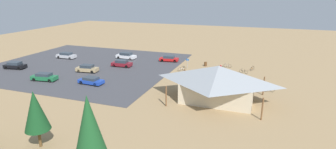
{
  "coord_description": "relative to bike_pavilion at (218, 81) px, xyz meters",
  "views": [
    {
      "loc": [
        -12.75,
        48.71,
        15.38
      ],
      "look_at": [
        2.89,
        4.88,
        1.2
      ],
      "focal_mm": 29.18,
      "sensor_mm": 36.0,
      "label": 1
    }
  ],
  "objects": [
    {
      "name": "lot_sign",
      "position": [
        8.83,
        -15.17,
        -1.65
      ],
      "size": [
        0.56,
        0.08,
        2.2
      ],
      "color": "#99999E",
      "rests_on": "ground"
    },
    {
      "name": "bicycle_black_back_row",
      "position": [
        -2.49,
        -15.59,
        -2.69
      ],
      "size": [
        1.64,
        0.74,
        0.84
      ],
      "color": "black",
      "rests_on": "ground"
    },
    {
      "name": "pine_center",
      "position": [
        5.29,
        23.24,
        2.68
      ],
      "size": [
        2.95,
        2.95,
        8.65
      ],
      "color": "brown",
      "rests_on": "ground"
    },
    {
      "name": "car_black_second_row",
      "position": [
        42.41,
        -3.03,
        -2.3
      ],
      "size": [
        4.54,
        2.55,
        1.44
      ],
      "color": "black",
      "rests_on": "parking_lot_asphalt"
    },
    {
      "name": "visitor_at_bikes",
      "position": [
        1.8,
        -14.16,
        -2.09
      ],
      "size": [
        0.36,
        0.36,
        1.84
      ],
      "color": "#2D3347",
      "rests_on": "ground"
    },
    {
      "name": "bicycle_yellow_near_sign",
      "position": [
        9.06,
        -9.06,
        -2.69
      ],
      "size": [
        1.72,
        0.65,
        0.84
      ],
      "color": "black",
      "rests_on": "ground"
    },
    {
      "name": "car_blue_inner_stall",
      "position": [
        21.75,
        0.08,
        -2.37
      ],
      "size": [
        4.51,
        2.09,
        1.26
      ],
      "color": "#1E42B2",
      "rests_on": "parking_lot_asphalt"
    },
    {
      "name": "bicycle_orange_near_porch",
      "position": [
        -3.96,
        -18.34,
        -2.69
      ],
      "size": [
        0.72,
        1.63,
        0.82
      ],
      "color": "black",
      "rests_on": "ground"
    },
    {
      "name": "bike_pavilion",
      "position": [
        0.0,
        0.0,
        0.0
      ],
      "size": [
        13.11,
        9.57,
        5.27
      ],
      "color": "beige",
      "rests_on": "ground"
    },
    {
      "name": "trash_bin",
      "position": [
        5.7,
        -18.48,
        -2.61
      ],
      "size": [
        0.6,
        0.6,
        0.9
      ],
      "primitive_type": "cylinder",
      "color": "brown",
      "rests_on": "ground"
    },
    {
      "name": "pine_far_west",
      "position": [
        15.03,
        18.67,
        0.95
      ],
      "size": [
        2.53,
        2.53,
        6.11
      ],
      "color": "brown",
      "rests_on": "ground"
    },
    {
      "name": "bicycle_blue_yard_front",
      "position": [
        7.39,
        -9.36,
        -2.67
      ],
      "size": [
        1.75,
        0.48,
        0.87
      ],
      "color": "black",
      "rests_on": "ground"
    },
    {
      "name": "bicycle_purple_trailside",
      "position": [
        -6.46,
        -8.21,
        -2.69
      ],
      "size": [
        1.45,
        1.11,
        0.82
      ],
      "color": "black",
      "rests_on": "ground"
    },
    {
      "name": "bicycle_teal_mid_cluster",
      "position": [
        2.23,
        -17.22,
        -2.71
      ],
      "size": [
        1.63,
        0.6,
        0.75
      ],
      "color": "black",
      "rests_on": "ground"
    },
    {
      "name": "bicycle_white_lone_west",
      "position": [
        9.46,
        -13.18,
        -2.7
      ],
      "size": [
        1.24,
        1.27,
        0.81
      ],
      "color": "black",
      "rests_on": "ground"
    },
    {
      "name": "bicycle_green_yard_right",
      "position": [
        -7.24,
        -6.31,
        -2.71
      ],
      "size": [
        1.68,
        0.48,
        0.76
      ],
      "color": "black",
      "rests_on": "ground"
    },
    {
      "name": "car_silver_mid_lot",
      "position": [
        38.54,
        -14.07,
        -2.31
      ],
      "size": [
        4.74,
        1.84,
        1.41
      ],
      "color": "#BCBCC1",
      "rests_on": "parking_lot_asphalt"
    },
    {
      "name": "car_green_front_row",
      "position": [
        30.8,
        1.25,
        -2.31
      ],
      "size": [
        4.77,
        2.28,
        1.39
      ],
      "color": "#1E6B3D",
      "rests_on": "parking_lot_asphalt"
    },
    {
      "name": "car_maroon_near_entry",
      "position": [
        22.37,
        -11.89,
        -2.29
      ],
      "size": [
        4.33,
        2.04,
        1.44
      ],
      "color": "maroon",
      "rests_on": "parking_lot_asphalt"
    },
    {
      "name": "car_tan_far_end",
      "position": [
        26.84,
        -5.97,
        -2.28
      ],
      "size": [
        4.46,
        2.25,
        1.47
      ],
      "color": "tan",
      "rests_on": "parking_lot_asphalt"
    },
    {
      "name": "bicycle_red_yard_center",
      "position": [
        6.68,
        -5.85,
        -2.69
      ],
      "size": [
        0.77,
        1.58,
        0.83
      ],
      "color": "black",
      "rests_on": "ground"
    },
    {
      "name": "parking_lot_asphalt",
      "position": [
        30.53,
        -10.53,
        -3.03
      ],
      "size": [
        38.58,
        35.18,
        0.05
      ],
      "primitive_type": "cube",
      "color": "#424247",
      "rests_on": "ground"
    },
    {
      "name": "car_red_back_corner",
      "position": [
        14.4,
        -19.53,
        -2.34
      ],
      "size": [
        4.5,
        2.29,
        1.35
      ],
      "color": "red",
      "rests_on": "parking_lot_asphalt"
    },
    {
      "name": "car_white_aisle_side",
      "position": [
        24.88,
        -18.55,
        -2.28
      ],
      "size": [
        4.81,
        2.07,
        1.49
      ],
      "color": "white",
      "rests_on": "parking_lot_asphalt"
    },
    {
      "name": "bicycle_silver_edge_north",
      "position": [
        1.07,
        -18.91,
        -2.69
      ],
      "size": [
        1.69,
        0.48,
        0.86
      ],
      "color": "black",
      "rests_on": "ground"
    },
    {
      "name": "ground",
      "position": [
        6.99,
        -11.04,
        -3.06
      ],
      "size": [
        160.0,
        160.0,
        0.0
      ],
      "primitive_type": "plane",
      "color": "#9E7F56",
      "rests_on": "ground"
    }
  ]
}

